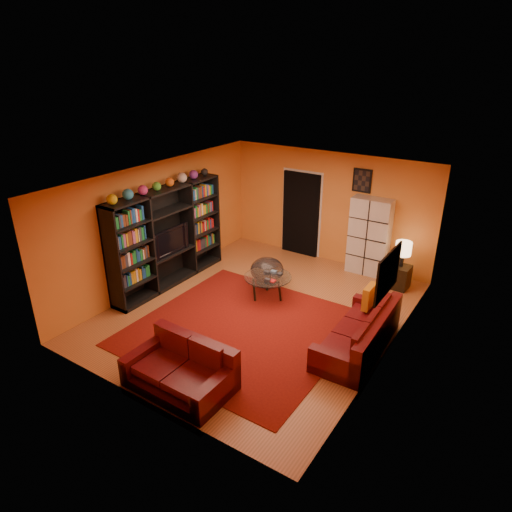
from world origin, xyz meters
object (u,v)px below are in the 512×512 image
Objects in this scene: side_table at (399,277)px; tv at (168,240)px; entertainment_unit at (168,237)px; bowl_chair at (267,270)px; table_lamp at (403,249)px; loveseat at (183,369)px; sofa at (362,335)px; storage_cabinet at (369,237)px; coffee_table at (268,279)px.

tv is at bearing -148.84° from side_table.
entertainment_unit is 4.97m from side_table.
bowl_chair is 2.87m from table_lamp.
loveseat is at bearing -78.28° from bowl_chair.
table_lamp is (-0.17, 2.58, 0.61)m from sofa.
tv is 0.57× the size of storage_cabinet.
side_table is (2.45, 1.38, -0.06)m from bowl_chair.
loveseat is at bearing -82.85° from coffee_table.
sofa is at bearing -90.63° from tv.
storage_cabinet is at bearing 39.65° from entertainment_unit.
bowl_chair is 2.81m from side_table.
storage_cabinet is (-1.03, 2.91, 0.59)m from sofa.
entertainment_unit is 3.15× the size of coffee_table.
side_table is (2.09, 1.92, -0.18)m from coffee_table.
loveseat is at bearing -133.66° from tv.
side_table is at bearing 29.50° from bowl_chair.
loveseat reaches higher than coffee_table.
entertainment_unit reaches higher than sofa.
sofa is at bearing -1.45° from entertainment_unit.
bowl_chair is (1.74, 1.15, -0.69)m from tv.
entertainment_unit is 3.00× the size of tv.
loveseat is at bearing -43.85° from entertainment_unit.
bowl_chair is at bearing 31.19° from entertainment_unit.
loveseat is 2.18× the size of bowl_chair.
sofa is 2.98m from loveseat.
bowl_chair is 1.44× the size of side_table.
sofa is at bearing -86.12° from side_table.
side_table is at bearing 92.41° from sofa.
sofa is at bearing -16.24° from coffee_table.
tv is at bearing -51.80° from entertainment_unit.
side_table is at bearing 42.51° from coffee_table.
sofa is 3.14m from storage_cabinet.
storage_cabinet reaches higher than coffee_table.
entertainment_unit is 2.22m from bowl_chair.
coffee_table is 0.65m from bowl_chair.
coffee_table is at bearing -137.49° from table_lamp.
side_table is at bearing -58.84° from tv.
bowl_chair is at bearing -150.50° from side_table.
tv reaches higher than side_table.
sofa is at bearing -71.81° from storage_cabinet.
side_table is at bearing 30.22° from entertainment_unit.
storage_cabinet is at bearing 61.22° from coffee_table.
sofa is (4.36, -0.05, -0.72)m from tv.
sofa reaches higher than bowl_chair.
entertainment_unit reaches higher than bowl_chair.
coffee_table is at bearing -120.08° from storage_cabinet.
tv is at bearing -140.60° from storage_cabinet.
storage_cabinet reaches higher than tv.
storage_cabinet is at bearing -49.30° from tv.
table_lamp is at bearing 180.00° from side_table.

